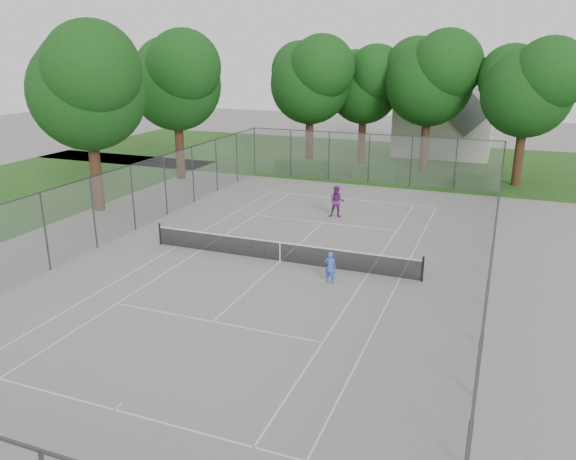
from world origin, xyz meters
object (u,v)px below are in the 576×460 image
(tennis_net, at_px, (280,251))
(woman_player, at_px, (337,202))
(girl_player, at_px, (330,267))
(house, at_px, (445,109))

(tennis_net, height_order, woman_player, woman_player)
(tennis_net, distance_m, girl_player, 3.21)
(girl_player, bearing_deg, house, -88.89)
(house, bearing_deg, woman_player, -98.03)
(girl_player, relative_size, woman_player, 0.74)
(house, distance_m, woman_player, 23.25)
(house, distance_m, girl_player, 32.21)
(house, bearing_deg, tennis_net, -96.74)
(woman_player, bearing_deg, house, 68.28)
(girl_player, distance_m, woman_player, 9.54)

